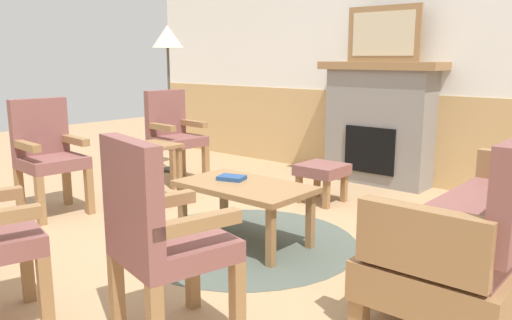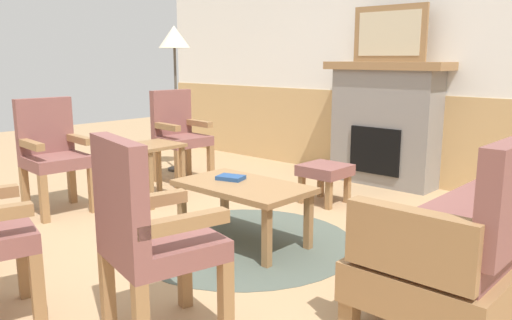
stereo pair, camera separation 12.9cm
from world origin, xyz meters
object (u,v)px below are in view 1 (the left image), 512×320
Objects in this scene: coffee_table at (245,191)px; armchair_corner_left at (160,232)px; framed_picture at (383,34)px; armchair_near_fireplace at (48,151)px; book_on_table at (232,178)px; side_table at (151,157)px; armchair_by_window_left at (173,132)px; fireplace at (379,122)px; floor_lamp_by_chairs at (168,46)px; footstool at (322,172)px; couch at (491,225)px.

coffee_table is 1.37m from armchair_corner_left.
armchair_near_fireplace is at bearing -120.07° from framed_picture.
armchair_corner_left is (0.58, -1.23, 0.15)m from coffee_table.
book_on_table is 0.19× the size of armchair_near_fireplace.
armchair_by_window_left is at bearing 125.69° from side_table.
armchair_by_window_left is 3.25m from armchair_corner_left.
framed_picture reaches higher than fireplace.
framed_picture is 4.21× the size of book_on_table.
coffee_table is at bearing -28.63° from floor_lamp_by_chairs.
fireplace is at bearing 93.55° from coffee_table.
armchair_near_fireplace is 1.00× the size of armchair_corner_left.
armchair_corner_left is at bearing -78.35° from fireplace.
armchair_by_window_left is at bearing -141.28° from framed_picture.
armchair_near_fireplace is at bearing -131.92° from footstool.
fireplace is 3.26m from armchair_near_fireplace.
book_on_table is at bearing 120.30° from armchair_corner_left.
fireplace is 2.19m from armchair_by_window_left.
couch is at bearing -48.94° from framed_picture.
armchair_near_fireplace is at bearing 163.36° from armchair_corner_left.
coffee_table is at bearing -86.45° from fireplace.
coffee_table is 2.07m from armchair_by_window_left.
footstool is at bearing -91.47° from framed_picture.
fireplace is at bearing 101.65° from armchair_corner_left.
armchair_near_fireplace is 2.46m from armchair_corner_left.
armchair_by_window_left reaches higher than book_on_table.
footstool is 2.62m from armchair_corner_left.
book_on_table reaches higher than coffee_table.
floor_lamp_by_chairs is (-2.86, 2.47, 0.91)m from armchair_corner_left.
couch is 3.46m from armchair_near_fireplace.
coffee_table is at bearing 115.35° from armchair_corner_left.
armchair_near_fireplace is 0.58× the size of floor_lamp_by_chairs.
footstool is 0.41× the size of armchair_by_window_left.
floor_lamp_by_chairs is at bearing -179.50° from footstool.
book_on_table is (-0.15, 0.03, 0.07)m from coffee_table.
side_table is at bearing -54.31° from armchair_by_window_left.
coffee_table is at bearing -26.49° from armchair_by_window_left.
armchair_near_fireplace is at bearing -87.04° from armchair_by_window_left.
book_on_table is 0.35× the size of side_table.
armchair_corner_left is at bearing -16.64° from armchair_near_fireplace.
fireplace is at bearing 59.68° from side_table.
couch reaches higher than book_on_table.
framed_picture reaches higher than couch.
armchair_near_fireplace is (-1.77, -0.53, 0.15)m from coffee_table.
footstool is (-0.02, 1.23, -0.17)m from book_on_table.
armchair_corner_left is at bearing -78.35° from framed_picture.
book_on_table is at bearing 169.24° from coffee_table.
fireplace is 2.51m from floor_lamp_by_chairs.
fireplace is at bearing 26.20° from floor_lamp_by_chairs.
couch is 1.84× the size of armchair_corner_left.
fireplace is 3.60m from armchair_corner_left.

